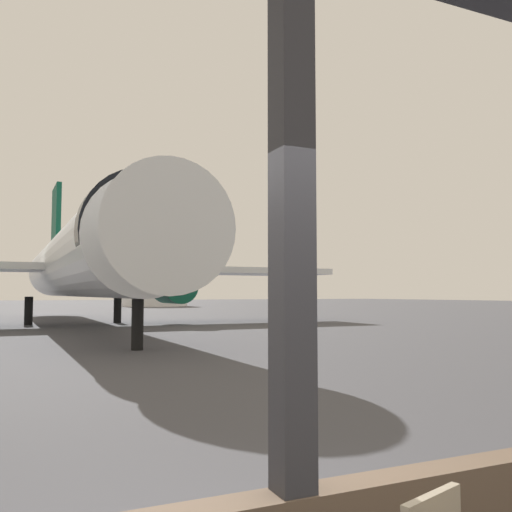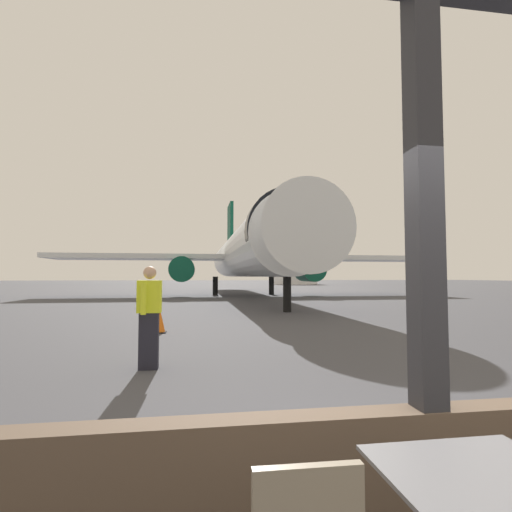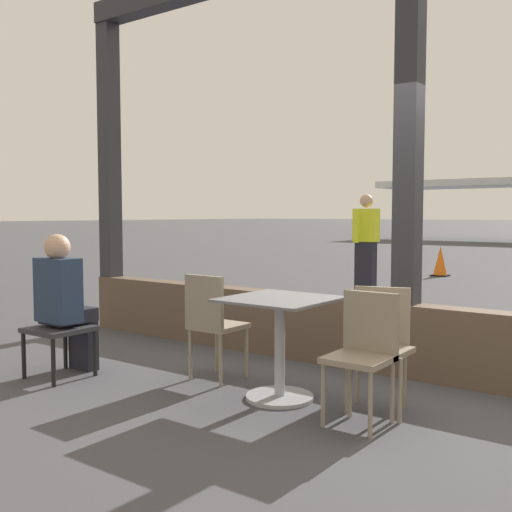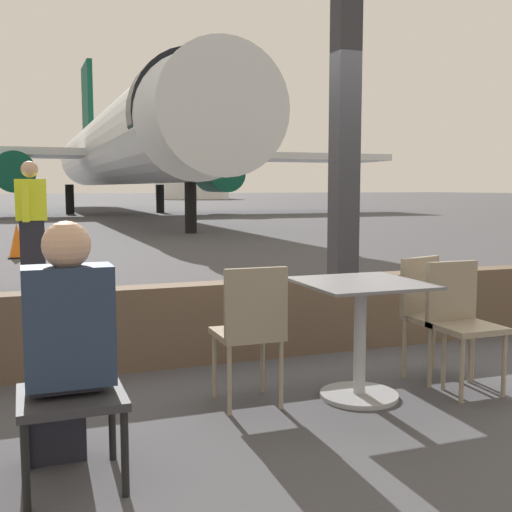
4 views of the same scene
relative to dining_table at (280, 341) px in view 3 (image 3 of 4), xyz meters
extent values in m
cube|color=brown|center=(0.51, 1.20, -0.13)|extent=(7.92, 0.24, 0.63)
cube|color=#2D2D33|center=(-3.35, 1.20, 1.41)|extent=(0.20, 0.20, 3.72)
cube|color=#2D2D33|center=(0.51, 1.20, 1.41)|extent=(0.20, 0.20, 3.72)
cube|color=slate|center=(0.00, 0.00, 0.32)|extent=(0.77, 0.77, 0.02)
cylinder|color=#9EA0A5|center=(0.00, 0.00, -0.07)|extent=(0.08, 0.08, 0.76)
cylinder|color=#9EA0A5|center=(0.00, 0.00, -0.43)|extent=(0.52, 0.52, 0.03)
cube|color=gray|center=(0.74, 0.15, 0.00)|extent=(0.40, 0.40, 0.04)
cube|color=gray|center=(0.68, 0.33, 0.22)|extent=(0.39, 0.16, 0.41)
cylinder|color=gray|center=(0.95, 0.04, -0.22)|extent=(0.03, 0.03, 0.44)
cylinder|color=gray|center=(0.63, -0.06, -0.22)|extent=(0.03, 0.03, 0.44)
cylinder|color=gray|center=(0.85, 0.37, -0.22)|extent=(0.03, 0.03, 0.44)
cylinder|color=gray|center=(0.52, 0.27, -0.22)|extent=(0.03, 0.03, 0.44)
cube|color=gray|center=(-0.74, 0.15, 0.01)|extent=(0.40, 0.40, 0.04)
cube|color=gray|center=(-0.74, -0.03, 0.24)|extent=(0.40, 0.05, 0.43)
cylinder|color=gray|center=(-0.90, 0.33, -0.22)|extent=(0.03, 0.03, 0.46)
cylinder|color=gray|center=(-0.56, 0.32, -0.22)|extent=(0.03, 0.03, 0.46)
cylinder|color=gray|center=(-0.91, -0.01, -0.22)|extent=(0.03, 0.03, 0.46)
cylinder|color=gray|center=(-0.57, -0.02, -0.22)|extent=(0.03, 0.03, 0.46)
cube|color=gray|center=(0.74, -0.15, 0.00)|extent=(0.40, 0.40, 0.04)
cube|color=gray|center=(0.74, 0.03, 0.23)|extent=(0.40, 0.04, 0.41)
cylinder|color=gray|center=(0.91, -0.32, -0.22)|extent=(0.03, 0.03, 0.45)
cylinder|color=gray|center=(0.57, -0.32, -0.22)|extent=(0.03, 0.03, 0.45)
cylinder|color=gray|center=(0.91, 0.02, -0.22)|extent=(0.03, 0.03, 0.45)
cylinder|color=gray|center=(0.57, 0.02, -0.22)|extent=(0.03, 0.03, 0.45)
cube|color=#2D2D33|center=(-1.88, -0.62, -0.03)|extent=(0.48, 0.48, 0.04)
cylinder|color=black|center=(-2.09, -0.41, -0.25)|extent=(0.04, 0.04, 0.40)
cylinder|color=black|center=(-1.67, -0.41, -0.25)|extent=(0.04, 0.04, 0.40)
cylinder|color=black|center=(-2.09, -0.83, -0.25)|extent=(0.04, 0.04, 0.40)
cylinder|color=black|center=(-1.67, -0.83, -0.25)|extent=(0.04, 0.04, 0.40)
cube|color=black|center=(-1.90, -0.50, 0.07)|extent=(0.32, 0.40, 0.12)
cube|color=black|center=(-1.93, -0.32, -0.22)|extent=(0.28, 0.12, 0.46)
cube|color=#23334C|center=(-1.88, -0.62, 0.31)|extent=(0.40, 0.22, 0.55)
sphere|color=tan|center=(-1.88, -0.62, 0.68)|extent=(0.22, 0.22, 0.22)
cube|color=black|center=(-1.93, 5.42, 0.03)|extent=(0.32, 0.20, 0.95)
cube|color=yellow|center=(-1.93, 5.42, 0.78)|extent=(0.40, 0.22, 0.55)
sphere|color=tan|center=(-1.93, 5.42, 1.18)|extent=(0.22, 0.22, 0.22)
cylinder|color=yellow|center=(-2.00, 5.19, 0.75)|extent=(0.09, 0.09, 0.52)
cylinder|color=yellow|center=(-1.86, 5.65, 0.75)|extent=(0.09, 0.09, 0.52)
cone|color=orange|center=(-2.15, 9.70, -0.10)|extent=(0.32, 0.32, 0.69)
cube|color=black|center=(-2.15, 9.70, -0.43)|extent=(0.36, 0.36, 0.03)
camera|label=1|loc=(-0.95, -1.48, 1.25)|focal=38.64mm
camera|label=2|loc=(-1.13, -1.37, 1.12)|focal=27.02mm
camera|label=3|loc=(2.51, -3.71, 0.96)|focal=41.95mm
camera|label=4|loc=(-2.07, -3.60, 0.94)|focal=44.55mm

